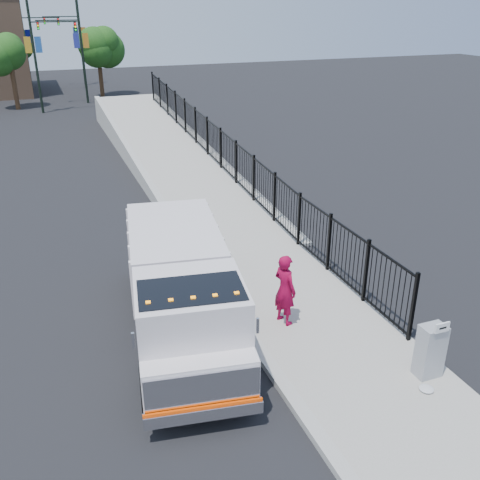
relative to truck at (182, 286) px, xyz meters
name	(u,v)px	position (x,y,z in m)	size (l,w,h in m)	color
ground	(243,330)	(1.47, -0.32, -1.40)	(120.00, 120.00, 0.00)	black
sidewalk	(350,356)	(3.39, -2.32, -1.34)	(3.55, 12.00, 0.12)	#9E998E
curb	(275,374)	(1.47, -2.32, -1.32)	(0.30, 12.00, 0.16)	#ADAAA3
ramp	(170,161)	(3.59, 15.68, -1.40)	(3.95, 24.00, 1.70)	#9E998E
iron_fence	(221,161)	(5.02, 11.68, -0.50)	(0.10, 28.00, 1.80)	black
truck	(182,286)	(0.00, 0.00, 0.00)	(3.38, 7.51, 2.48)	black
worker	(285,289)	(2.52, -0.49, -0.33)	(0.69, 0.45, 1.89)	maroon
utility_cabinet	(430,351)	(4.57, -3.56, -0.65)	(0.55, 0.40, 1.25)	gray
arrow_sign	(442,328)	(4.57, -3.78, 0.08)	(0.35, 0.04, 0.22)	white
debris	(426,389)	(4.22, -4.00, -1.24)	(0.32, 0.32, 0.08)	silver
light_pole_0	(39,51)	(-1.77, 31.90, 2.97)	(3.78, 0.22, 8.00)	black
light_pole_1	(78,47)	(1.25, 35.12, 2.97)	(3.78, 0.22, 8.00)	black
light_pole_2	(28,41)	(-2.26, 42.64, 2.97)	(3.77, 0.22, 8.00)	black
light_pole_3	(77,38)	(2.16, 45.58, 2.97)	(3.77, 0.22, 8.00)	black
tree_0	(9,55)	(-3.82, 34.11, 2.56)	(2.70, 2.70, 5.35)	#382314
tree_1	(98,49)	(3.11, 37.93, 2.56)	(2.81, 2.81, 5.41)	#382314
tree_2	(16,44)	(-3.36, 46.61, 2.55)	(2.58, 2.58, 5.29)	#382314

